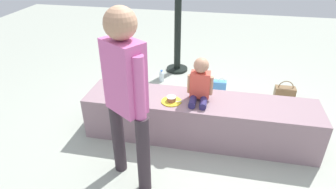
# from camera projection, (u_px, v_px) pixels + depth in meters

# --- Properties ---
(ground_plane) EXTENTS (12.00, 12.00, 0.00)m
(ground_plane) POSITION_uv_depth(u_px,v_px,m) (198.00, 136.00, 3.42)
(ground_plane) COLOR #A0A799
(concrete_ledge) EXTENTS (2.57, 0.56, 0.49)m
(concrete_ledge) POSITION_uv_depth(u_px,v_px,m) (199.00, 119.00, 3.30)
(concrete_ledge) COLOR gray
(concrete_ledge) RESTS_ON ground_plane
(child_seated) EXTENTS (0.28, 0.32, 0.48)m
(child_seated) POSITION_uv_depth(u_px,v_px,m) (200.00, 82.00, 3.08)
(child_seated) COLOR navy
(child_seated) RESTS_ON concrete_ledge
(adult_standing) EXTENTS (0.43, 0.36, 1.66)m
(adult_standing) POSITION_uv_depth(u_px,v_px,m) (126.00, 88.00, 2.36)
(adult_standing) COLOR #32272E
(adult_standing) RESTS_ON ground_plane
(cake_plate) EXTENTS (0.22, 0.22, 0.07)m
(cake_plate) POSITION_uv_depth(u_px,v_px,m) (171.00, 100.00, 3.14)
(cake_plate) COLOR yellow
(cake_plate) RESTS_ON concrete_ledge
(gift_bag) EXTENTS (0.24, 0.10, 0.34)m
(gift_bag) POSITION_uv_depth(u_px,v_px,m) (217.00, 90.00, 4.10)
(gift_bag) COLOR #4C99E0
(gift_bag) RESTS_ON ground_plane
(railing_post) EXTENTS (0.36, 0.36, 1.28)m
(railing_post) POSITION_uv_depth(u_px,v_px,m) (177.00, 43.00, 4.80)
(railing_post) COLOR black
(railing_post) RESTS_ON ground_plane
(water_bottle_near_gift) EXTENTS (0.07, 0.07, 0.19)m
(water_bottle_near_gift) POSITION_uv_depth(u_px,v_px,m) (162.00, 76.00, 4.63)
(water_bottle_near_gift) COLOR silver
(water_bottle_near_gift) RESTS_ON ground_plane
(party_cup_red) EXTENTS (0.09, 0.09, 0.12)m
(party_cup_red) POSITION_uv_depth(u_px,v_px,m) (162.00, 95.00, 4.15)
(party_cup_red) COLOR red
(party_cup_red) RESTS_ON ground_plane
(cake_box_white) EXTENTS (0.32, 0.38, 0.11)m
(cake_box_white) POSITION_uv_depth(u_px,v_px,m) (250.00, 116.00, 3.69)
(cake_box_white) COLOR white
(cake_box_white) RESTS_ON ground_plane
(handbag_black_leather) EXTENTS (0.33, 0.13, 0.30)m
(handbag_black_leather) POSITION_uv_depth(u_px,v_px,m) (175.00, 101.00, 3.93)
(handbag_black_leather) COLOR black
(handbag_black_leather) RESTS_ON ground_plane
(handbag_brown_canvas) EXTENTS (0.27, 0.13, 0.34)m
(handbag_brown_canvas) POSITION_uv_depth(u_px,v_px,m) (284.00, 95.00, 4.03)
(handbag_brown_canvas) COLOR brown
(handbag_brown_canvas) RESTS_ON ground_plane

